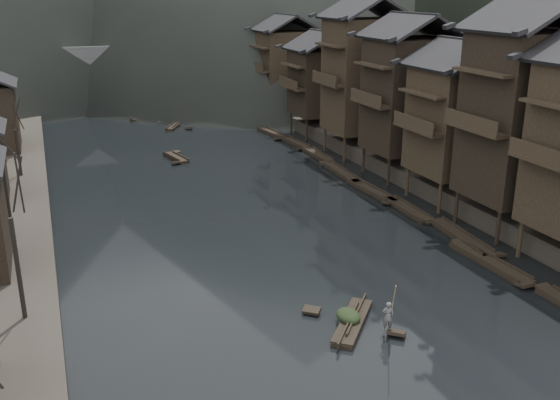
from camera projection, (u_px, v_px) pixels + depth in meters
name	position (u px, v px, depth m)	size (l,w,h in m)	color
water	(337.00, 302.00, 35.99)	(300.00, 300.00, 0.00)	black
right_bank	(443.00, 117.00, 82.90)	(40.00, 200.00, 1.80)	#2D2823
stilt_houses	(422.00, 83.00, 55.51)	(9.00, 67.60, 16.80)	black
bare_trees	(6.00, 187.00, 34.57)	(3.94, 45.27, 7.89)	black
moored_sampans	(374.00, 191.00, 55.10)	(2.83, 55.60, 0.47)	black
midriver_boats	(155.00, 123.00, 82.79)	(6.92, 37.75, 0.45)	black
stone_bridge	(138.00, 69.00, 98.00)	(40.00, 6.00, 9.00)	#4C4C4F
hero_sampan	(353.00, 321.00, 33.48)	(4.29, 4.85, 0.44)	black
cargo_heap	(349.00, 310.00, 33.40)	(1.22, 1.60, 0.73)	black
boatman	(388.00, 312.00, 32.24)	(0.61, 0.40, 1.67)	#565658
bamboo_pole	(395.00, 262.00, 31.40)	(0.06, 0.06, 4.42)	#8C7A51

